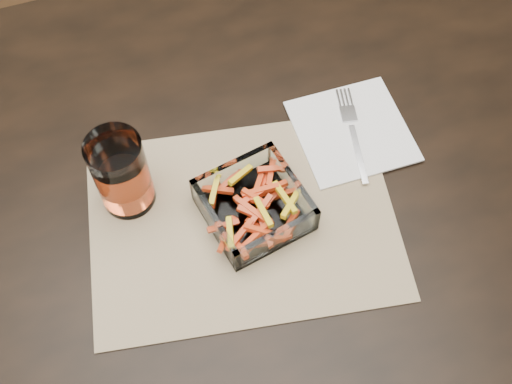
{
  "coord_description": "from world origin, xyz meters",
  "views": [
    {
      "loc": [
        -0.14,
        -0.51,
        1.6
      ],
      "look_at": [
        0.01,
        -0.08,
        0.78
      ],
      "focal_mm": 45.0,
      "sensor_mm": 36.0,
      "label": 1
    }
  ],
  "objects_px": {
    "tumbler": "(122,175)",
    "glass_bowl": "(254,207)",
    "dining_table": "(235,189)",
    "fork": "(353,131)"
  },
  "relations": [
    {
      "from": "glass_bowl",
      "to": "tumbler",
      "type": "distance_m",
      "value": 0.2
    },
    {
      "from": "dining_table",
      "to": "glass_bowl",
      "type": "xyz_separation_m",
      "value": [
        0.0,
        -0.1,
        0.11
      ]
    },
    {
      "from": "tumbler",
      "to": "fork",
      "type": "relative_size",
      "value": 0.76
    },
    {
      "from": "glass_bowl",
      "to": "tumbler",
      "type": "xyz_separation_m",
      "value": [
        -0.17,
        0.09,
        0.04
      ]
    },
    {
      "from": "dining_table",
      "to": "fork",
      "type": "bearing_deg",
      "value": -3.26
    },
    {
      "from": "glass_bowl",
      "to": "tumbler",
      "type": "bearing_deg",
      "value": 152.45
    },
    {
      "from": "dining_table",
      "to": "fork",
      "type": "relative_size",
      "value": 8.76
    },
    {
      "from": "dining_table",
      "to": "fork",
      "type": "height_order",
      "value": "fork"
    },
    {
      "from": "tumbler",
      "to": "dining_table",
      "type": "bearing_deg",
      "value": 3.29
    },
    {
      "from": "tumbler",
      "to": "glass_bowl",
      "type": "bearing_deg",
      "value": -27.55
    }
  ]
}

